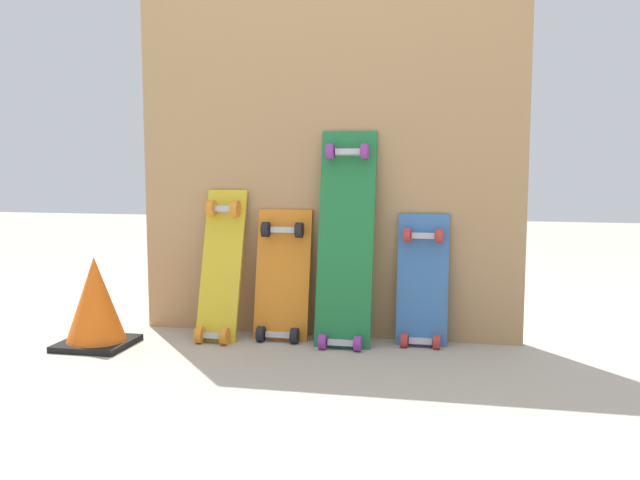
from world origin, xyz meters
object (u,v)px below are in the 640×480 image
skateboard_orange (282,282)px  traffic_cone (95,303)px  skateboard_yellow (220,272)px  skateboard_blue (422,288)px  skateboard_green (345,247)px

skateboard_orange → traffic_cone: (-0.70, -0.28, -0.06)m
skateboard_yellow → skateboard_blue: 0.85m
skateboard_green → skateboard_blue: skateboard_green is taller
skateboard_green → traffic_cone: 1.03m
skateboard_yellow → skateboard_green: bearing=1.7°
skateboard_blue → traffic_cone: bearing=-166.7°
skateboard_yellow → skateboard_blue: (0.84, 0.07, -0.05)m
skateboard_orange → skateboard_blue: size_ratio=1.01×
skateboard_green → skateboard_blue: size_ratio=1.56×
skateboard_green → skateboard_orange: bearing=173.9°
skateboard_orange → skateboard_yellow: bearing=-170.0°
skateboard_yellow → skateboard_green: (0.53, 0.02, 0.12)m
skateboard_yellow → skateboard_green: size_ratio=0.74×
skateboard_blue → traffic_cone: size_ratio=1.64×
skateboard_green → traffic_cone: skateboard_green is taller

